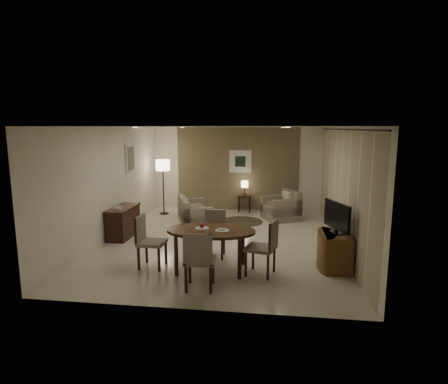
# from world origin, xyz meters

# --- Properties ---
(room_shell) EXTENTS (5.50, 7.00, 2.70)m
(room_shell) POSITION_xyz_m (0.00, 0.40, 1.35)
(room_shell) COLOR beige
(room_shell) RESTS_ON ground
(taupe_accent) EXTENTS (3.96, 0.03, 2.70)m
(taupe_accent) POSITION_xyz_m (0.00, 3.48, 1.35)
(taupe_accent) COLOR #756949
(taupe_accent) RESTS_ON wall_back
(curtain_wall) EXTENTS (0.08, 6.70, 2.58)m
(curtain_wall) POSITION_xyz_m (2.68, 0.00, 1.32)
(curtain_wall) COLOR beige
(curtain_wall) RESTS_ON wall_right
(curtain_rod) EXTENTS (0.03, 6.80, 0.03)m
(curtain_rod) POSITION_xyz_m (2.68, 0.00, 2.64)
(curtain_rod) COLOR black
(curtain_rod) RESTS_ON wall_right
(art_back_frame) EXTENTS (0.72, 0.03, 0.72)m
(art_back_frame) POSITION_xyz_m (0.10, 3.46, 1.60)
(art_back_frame) COLOR silver
(art_back_frame) RESTS_ON wall_back
(art_back_canvas) EXTENTS (0.34, 0.01, 0.34)m
(art_back_canvas) POSITION_xyz_m (0.10, 3.44, 1.60)
(art_back_canvas) COLOR black
(art_back_canvas) RESTS_ON wall_back
(art_left_frame) EXTENTS (0.03, 0.60, 0.80)m
(art_left_frame) POSITION_xyz_m (-2.72, 1.20, 1.85)
(art_left_frame) COLOR silver
(art_left_frame) RESTS_ON wall_left
(art_left_canvas) EXTENTS (0.01, 0.46, 0.64)m
(art_left_canvas) POSITION_xyz_m (-2.71, 1.20, 1.85)
(art_left_canvas) COLOR gray
(art_left_canvas) RESTS_ON wall_left
(downlight_nl) EXTENTS (0.10, 0.10, 0.01)m
(downlight_nl) POSITION_xyz_m (-1.40, -1.80, 2.69)
(downlight_nl) COLOR white
(downlight_nl) RESTS_ON ceiling
(downlight_nr) EXTENTS (0.10, 0.10, 0.01)m
(downlight_nr) POSITION_xyz_m (1.40, -1.80, 2.69)
(downlight_nr) COLOR white
(downlight_nr) RESTS_ON ceiling
(downlight_fl) EXTENTS (0.10, 0.10, 0.01)m
(downlight_fl) POSITION_xyz_m (-1.40, 1.80, 2.69)
(downlight_fl) COLOR white
(downlight_fl) RESTS_ON ceiling
(downlight_fr) EXTENTS (0.10, 0.10, 0.01)m
(downlight_fr) POSITION_xyz_m (1.40, 1.80, 2.69)
(downlight_fr) COLOR white
(downlight_fr) RESTS_ON ceiling
(console_desk) EXTENTS (0.48, 1.20, 0.75)m
(console_desk) POSITION_xyz_m (-2.49, 0.00, 0.38)
(console_desk) COLOR #452B16
(console_desk) RESTS_ON floor
(telephone) EXTENTS (0.20, 0.14, 0.09)m
(telephone) POSITION_xyz_m (-2.49, -0.30, 0.80)
(telephone) COLOR white
(telephone) RESTS_ON console_desk
(tv_cabinet) EXTENTS (0.48, 0.90, 0.70)m
(tv_cabinet) POSITION_xyz_m (2.40, -1.50, 0.35)
(tv_cabinet) COLOR brown
(tv_cabinet) RESTS_ON floor
(flat_tv) EXTENTS (0.36, 0.85, 0.60)m
(flat_tv) POSITION_xyz_m (2.38, -1.50, 1.02)
(flat_tv) COLOR black
(flat_tv) RESTS_ON tv_cabinet
(dining_table) EXTENTS (1.68, 1.05, 0.79)m
(dining_table) POSITION_xyz_m (0.03, -1.90, 0.39)
(dining_table) COLOR #452B16
(dining_table) RESTS_ON floor
(chair_near) EXTENTS (0.52, 0.52, 1.01)m
(chair_near) POSITION_xyz_m (-0.02, -2.74, 0.51)
(chair_near) COLOR gray
(chair_near) RESTS_ON floor
(chair_far) EXTENTS (0.48, 0.48, 0.96)m
(chair_far) POSITION_xyz_m (-0.03, -1.16, 0.48)
(chair_far) COLOR gray
(chair_far) RESTS_ON floor
(chair_left) EXTENTS (0.51, 0.51, 1.01)m
(chair_left) POSITION_xyz_m (-1.12, -1.90, 0.50)
(chair_left) COLOR gray
(chair_left) RESTS_ON floor
(chair_right) EXTENTS (0.62, 0.62, 1.04)m
(chair_right) POSITION_xyz_m (0.97, -1.99, 0.52)
(chair_right) COLOR gray
(chair_right) RESTS_ON floor
(plate_a) EXTENTS (0.26, 0.26, 0.02)m
(plate_a) POSITION_xyz_m (-0.15, -1.85, 0.80)
(plate_a) COLOR white
(plate_a) RESTS_ON dining_table
(plate_b) EXTENTS (0.26, 0.26, 0.02)m
(plate_b) POSITION_xyz_m (0.25, -1.95, 0.80)
(plate_b) COLOR white
(plate_b) RESTS_ON dining_table
(fruit_apple) EXTENTS (0.09, 0.09, 0.09)m
(fruit_apple) POSITION_xyz_m (-0.15, -1.85, 0.85)
(fruit_apple) COLOR #AB1327
(fruit_apple) RESTS_ON plate_a
(napkin) EXTENTS (0.12, 0.08, 0.03)m
(napkin) POSITION_xyz_m (0.25, -1.95, 0.82)
(napkin) COLOR white
(napkin) RESTS_ON plate_b
(round_rug) EXTENTS (1.27, 1.27, 0.01)m
(round_rug) POSITION_xyz_m (0.27, 1.87, 0.01)
(round_rug) COLOR #474027
(round_rug) RESTS_ON floor
(sofa) EXTENTS (1.73, 1.27, 0.73)m
(sofa) POSITION_xyz_m (-1.04, 1.60, 0.37)
(sofa) COLOR gray
(sofa) RESTS_ON floor
(armchair) EXTENTS (1.23, 1.25, 0.85)m
(armchair) POSITION_xyz_m (1.40, 2.30, 0.43)
(armchair) COLOR gray
(armchair) RESTS_ON floor
(side_table) EXTENTS (0.43, 0.43, 0.55)m
(side_table) POSITION_xyz_m (0.27, 3.17, 0.28)
(side_table) COLOR #321710
(side_table) RESTS_ON floor
(table_lamp) EXTENTS (0.22, 0.22, 0.50)m
(table_lamp) POSITION_xyz_m (0.27, 3.17, 0.80)
(table_lamp) COLOR #FFEAC1
(table_lamp) RESTS_ON side_table
(floor_lamp) EXTENTS (0.43, 0.43, 1.70)m
(floor_lamp) POSITION_xyz_m (-2.23, 2.56, 0.85)
(floor_lamp) COLOR #FFE5B7
(floor_lamp) RESTS_ON floor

